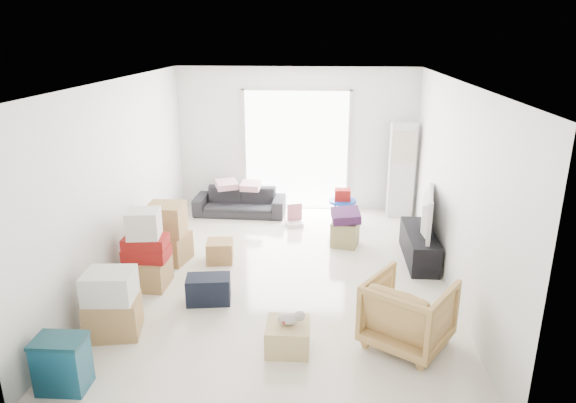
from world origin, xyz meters
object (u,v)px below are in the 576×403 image
at_px(tv_console, 419,246).
at_px(kids_table, 342,199).
at_px(ac_tower, 401,171).
at_px(storage_bins, 62,364).
at_px(television, 421,227).
at_px(sofa, 240,198).
at_px(armchair, 409,309).
at_px(ottoman, 345,234).
at_px(wood_crate, 288,337).

height_order(tv_console, kids_table, kids_table).
relative_size(ac_tower, storage_bins, 3.17).
height_order(television, sofa, sofa).
relative_size(television, sofa, 0.65).
bearing_deg(armchair, storage_bins, 49.73).
bearing_deg(ac_tower, tv_console, -88.55).
xyz_separation_m(armchair, ottoman, (-0.60, 2.74, -0.22)).
bearing_deg(ottoman, wood_crate, -103.42).
relative_size(ac_tower, sofa, 1.03).
bearing_deg(ac_tower, television, -88.55).
bearing_deg(television, ottoman, 77.72).
distance_m(television, storage_bins, 5.10).
height_order(storage_bins, wood_crate, storage_bins).
distance_m(ac_tower, ottoman, 1.95).
height_order(armchair, storage_bins, armchair).
bearing_deg(tv_console, wood_crate, -126.09).
bearing_deg(television, kids_table, 47.38).
bearing_deg(ac_tower, sofa, -177.12).
height_order(tv_console, sofa, sofa).
height_order(ac_tower, kids_table, ac_tower).
bearing_deg(armchair, tv_console, -69.34).
height_order(television, wood_crate, television).
height_order(tv_console, storage_bins, storage_bins).
height_order(ottoman, wood_crate, ottoman).
distance_m(ac_tower, kids_table, 1.24).
bearing_deg(kids_table, wood_crate, -99.63).
distance_m(tv_console, television, 0.30).
height_order(armchair, wood_crate, armchair).
bearing_deg(ottoman, ac_tower, 55.08).
relative_size(ac_tower, tv_console, 1.30).
relative_size(tv_console, storage_bins, 2.44).
bearing_deg(sofa, kids_table, -7.67).
distance_m(storage_bins, ottoman, 4.68).
bearing_deg(ac_tower, ottoman, -124.92).
height_order(tv_console, television, television).
relative_size(sofa, armchair, 1.99).
distance_m(kids_table, wood_crate, 4.06).
bearing_deg(wood_crate, ac_tower, 68.51).
bearing_deg(ottoman, armchair, -77.65).
bearing_deg(armchair, television, -69.34).
bearing_deg(sofa, tv_console, -29.78).
relative_size(armchair, wood_crate, 1.83).
relative_size(ac_tower, television, 1.60).
xyz_separation_m(tv_console, sofa, (-3.03, 1.82, 0.11)).
xyz_separation_m(tv_console, storage_bins, (-3.90, -3.28, 0.05)).
relative_size(armchair, storage_bins, 1.54).
bearing_deg(ottoman, tv_console, -23.31).
bearing_deg(wood_crate, television, 53.91).
height_order(sofa, wood_crate, sofa).
bearing_deg(storage_bins, television, 40.06).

